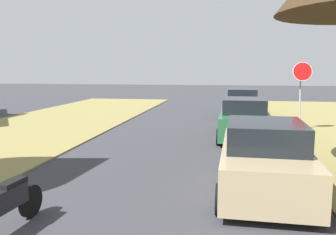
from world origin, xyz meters
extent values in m
cylinder|color=#9EA0A5|center=(4.67, 15.52, 1.16)|extent=(0.07, 0.38, 2.24)
cylinder|color=white|center=(4.67, 15.32, 2.60)|extent=(0.81, 0.17, 0.80)
cylinder|color=red|center=(4.67, 15.32, 2.60)|extent=(0.77, 0.17, 0.76)
cube|color=tan|center=(2.41, 7.34, 0.59)|extent=(1.91, 4.44, 0.85)
cube|color=black|center=(2.40, 7.12, 1.29)|extent=(1.64, 2.06, 0.56)
cylinder|color=black|center=(1.57, 9.01, 0.30)|extent=(0.21, 0.60, 0.60)
cylinder|color=black|center=(3.31, 8.97, 0.30)|extent=(0.21, 0.60, 0.60)
cylinder|color=black|center=(1.50, 5.71, 0.30)|extent=(0.21, 0.60, 0.60)
cylinder|color=black|center=(3.24, 5.67, 0.30)|extent=(0.21, 0.60, 0.60)
cube|color=#28663D|center=(2.21, 13.56, 0.59)|extent=(1.91, 4.44, 0.85)
cube|color=black|center=(2.20, 13.34, 1.29)|extent=(1.64, 2.06, 0.56)
cylinder|color=black|center=(1.37, 15.23, 0.30)|extent=(0.21, 0.60, 0.60)
cylinder|color=black|center=(3.11, 15.19, 0.30)|extent=(0.21, 0.60, 0.60)
cylinder|color=black|center=(1.30, 11.93, 0.30)|extent=(0.21, 0.60, 0.60)
cylinder|color=black|center=(3.04, 11.89, 0.30)|extent=(0.21, 0.60, 0.60)
cube|color=navy|center=(2.37, 20.43, 0.59)|extent=(1.91, 4.44, 0.85)
cube|color=black|center=(2.36, 20.21, 1.29)|extent=(1.64, 2.06, 0.56)
cylinder|color=black|center=(1.53, 22.10, 0.30)|extent=(0.21, 0.60, 0.60)
cylinder|color=black|center=(3.27, 22.06, 0.30)|extent=(0.21, 0.60, 0.60)
cylinder|color=black|center=(1.46, 18.80, 0.30)|extent=(0.21, 0.60, 0.60)
cylinder|color=black|center=(3.20, 18.76, 0.30)|extent=(0.21, 0.60, 0.60)
cylinder|color=black|center=(-1.95, 5.04, 0.30)|extent=(0.14, 0.61, 0.60)
cube|color=black|center=(-2.00, 4.32, 0.58)|extent=(0.31, 1.03, 0.36)
cube|color=black|center=(-1.98, 4.57, 0.78)|extent=(0.26, 0.57, 0.12)
camera|label=1|loc=(1.60, -0.76, 2.70)|focal=38.32mm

